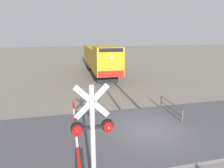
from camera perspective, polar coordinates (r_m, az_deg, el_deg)
ground_plane at (r=11.17m, az=11.10°, el=-14.04°), size 160.00×160.00×0.00m
rail_track_left at (r=10.88m, az=7.56°, el=-14.24°), size 0.08×80.00×0.15m
rail_track_right at (r=11.42m, az=14.50°, el=-13.13°), size 0.08×80.00×0.15m
road_surface at (r=11.13m, az=11.13°, el=-13.66°), size 36.00×6.17×0.17m
locomotive at (r=26.22m, az=-3.78°, el=7.68°), size 2.87×14.96×4.05m
crossing_signal at (r=5.47m, az=-5.73°, el=-15.86°), size 1.18×0.33×4.08m
crossing_gate at (r=7.57m, az=-10.03°, el=-21.86°), size 0.36×7.21×1.31m
guard_railing at (r=13.38m, az=17.20°, el=-6.54°), size 0.08×2.83×0.95m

